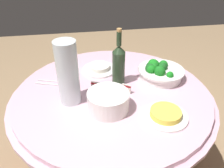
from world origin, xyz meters
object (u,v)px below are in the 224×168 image
at_px(label_placard_front, 95,86).
at_px(food_plate_fried_egg, 165,115).
at_px(plate_stack, 108,101).
at_px(serving_tongs, 50,83).
at_px(food_plate_rice, 99,68).
at_px(decorative_fruit_vase, 68,75).
at_px(wine_bottle, 119,64).
at_px(broccoli_bowl, 159,71).
at_px(label_placard_mid, 126,88).

bearing_deg(label_placard_front, food_plate_fried_egg, 137.31).
bearing_deg(plate_stack, serving_tongs, -44.07).
xyz_separation_m(food_plate_rice, food_plate_fried_egg, (-0.26, 0.51, 0.00)).
bearing_deg(decorative_fruit_vase, wine_bottle, -154.16).
height_order(wine_bottle, label_placard_front, wine_bottle).
height_order(plate_stack, label_placard_front, plate_stack).
xyz_separation_m(food_plate_fried_egg, label_placard_front, (0.31, -0.29, 0.01)).
bearing_deg(decorative_fruit_vase, label_placard_front, -151.09).
height_order(wine_bottle, food_plate_fried_egg, wine_bottle).
relative_size(broccoli_bowl, food_plate_fried_egg, 1.27).
distance_m(broccoli_bowl, label_placard_front, 0.41).
bearing_deg(decorative_fruit_vase, food_plate_rice, -121.55).
relative_size(food_plate_rice, label_placard_front, 4.00).
height_order(food_plate_rice, label_placard_mid, label_placard_mid).
height_order(broccoli_bowl, plate_stack, broccoli_bowl).
bearing_deg(plate_stack, wine_bottle, -111.86).
relative_size(broccoli_bowl, label_placard_mid, 5.09).
distance_m(wine_bottle, serving_tongs, 0.43).
height_order(broccoli_bowl, food_plate_fried_egg, broccoli_bowl).
height_order(serving_tongs, food_plate_fried_egg, food_plate_fried_egg).
height_order(wine_bottle, decorative_fruit_vase, decorative_fruit_vase).
distance_m(serving_tongs, label_placard_front, 0.29).
bearing_deg(food_plate_fried_egg, plate_stack, -21.95).
height_order(broccoli_bowl, food_plate_rice, broccoli_bowl).
xyz_separation_m(plate_stack, food_plate_fried_egg, (-0.26, 0.11, -0.03)).
bearing_deg(food_plate_fried_egg, decorative_fruit_vase, -24.88).
xyz_separation_m(broccoli_bowl, decorative_fruit_vase, (0.54, 0.15, 0.11)).
bearing_deg(decorative_fruit_vase, food_plate_fried_egg, 155.12).
relative_size(broccoli_bowl, plate_stack, 1.33).
xyz_separation_m(broccoli_bowl, label_placard_mid, (0.23, 0.12, -0.02)).
distance_m(plate_stack, wine_bottle, 0.27).
height_order(broccoli_bowl, decorative_fruit_vase, decorative_fruit_vase).
xyz_separation_m(wine_bottle, food_plate_fried_egg, (-0.17, 0.35, -0.11)).
relative_size(broccoli_bowl, food_plate_rice, 1.27).
distance_m(serving_tongs, label_placard_mid, 0.46).
bearing_deg(label_placard_mid, food_plate_rice, -66.57).
distance_m(broccoli_bowl, decorative_fruit_vase, 0.57).
bearing_deg(food_plate_fried_egg, broccoli_bowl, -103.88).
bearing_deg(food_plate_rice, label_placard_mid, 113.43).
height_order(label_placard_front, label_placard_mid, same).
distance_m(wine_bottle, food_plate_fried_egg, 0.40).
height_order(plate_stack, food_plate_rice, plate_stack).
bearing_deg(plate_stack, broccoli_bowl, -144.62).
bearing_deg(food_plate_fried_egg, label_placard_mid, -58.51).
bearing_deg(food_plate_rice, food_plate_fried_egg, 117.25).
xyz_separation_m(label_placard_front, label_placard_mid, (-0.17, 0.05, 0.00)).
xyz_separation_m(plate_stack, decorative_fruit_vase, (0.19, -0.10, 0.11)).
bearing_deg(food_plate_rice, plate_stack, 90.01).
bearing_deg(label_placard_mid, plate_stack, 46.38).
xyz_separation_m(decorative_fruit_vase, serving_tongs, (0.12, -0.19, -0.16)).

